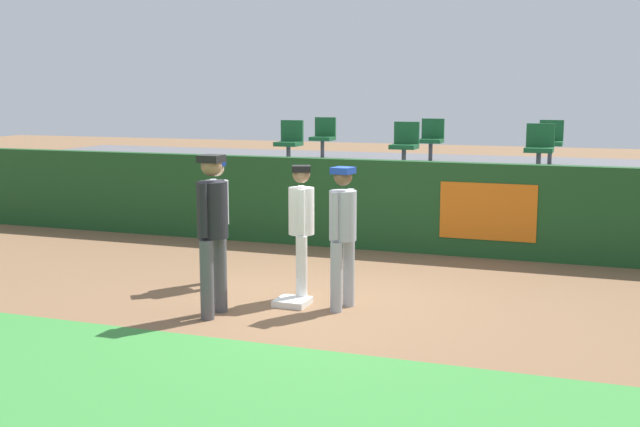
{
  "coord_description": "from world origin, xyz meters",
  "views": [
    {
      "loc": [
        3.36,
        -8.92,
        2.61
      ],
      "look_at": [
        -0.22,
        0.92,
        1.0
      ],
      "focal_mm": 44.64,
      "sensor_mm": 36.0,
      "label": 1
    }
  ],
  "objects_px": {
    "player_fielder_home": "(302,223)",
    "seat_back_right": "(551,140)",
    "seat_back_left": "(324,135)",
    "first_base": "(292,302)",
    "seat_front_left": "(290,140)",
    "player_runner_visitor": "(343,228)",
    "player_coach_visitor": "(217,213)",
    "seat_front_center": "(405,142)",
    "seat_back_center": "(432,137)",
    "player_umpire": "(213,224)",
    "seat_front_right": "(539,145)"
  },
  "relations": [
    {
      "from": "player_fielder_home",
      "to": "seat_back_right",
      "type": "xyz_separation_m",
      "value": [
        2.52,
        6.64,
        0.72
      ]
    },
    {
      "from": "player_fielder_home",
      "to": "seat_back_left",
      "type": "height_order",
      "value": "seat_back_left"
    },
    {
      "from": "first_base",
      "to": "seat_front_left",
      "type": "distance_m",
      "value": 5.84
    },
    {
      "from": "seat_back_left",
      "to": "player_runner_visitor",
      "type": "bearing_deg",
      "value": -68.5
    },
    {
      "from": "player_runner_visitor",
      "to": "player_coach_visitor",
      "type": "xyz_separation_m",
      "value": [
        -1.99,
        0.59,
        -0.01
      ]
    },
    {
      "from": "first_base",
      "to": "seat_front_left",
      "type": "bearing_deg",
      "value": 112.35
    },
    {
      "from": "player_coach_visitor",
      "to": "seat_front_center",
      "type": "xyz_separation_m",
      "value": [
        1.47,
        4.54,
        0.71
      ]
    },
    {
      "from": "player_fielder_home",
      "to": "player_coach_visitor",
      "type": "xyz_separation_m",
      "value": [
        -1.35,
        0.31,
        0.01
      ]
    },
    {
      "from": "player_fielder_home",
      "to": "player_coach_visitor",
      "type": "distance_m",
      "value": 1.39
    },
    {
      "from": "seat_front_center",
      "to": "player_fielder_home",
      "type": "bearing_deg",
      "value": -91.36
    },
    {
      "from": "seat_back_center",
      "to": "seat_back_right",
      "type": "bearing_deg",
      "value": -0.0
    },
    {
      "from": "seat_front_center",
      "to": "seat_front_left",
      "type": "distance_m",
      "value": 2.24
    },
    {
      "from": "player_coach_visitor",
      "to": "seat_front_left",
      "type": "height_order",
      "value": "seat_front_left"
    },
    {
      "from": "first_base",
      "to": "seat_front_left",
      "type": "xyz_separation_m",
      "value": [
        -2.13,
        5.18,
        1.66
      ]
    },
    {
      "from": "player_runner_visitor",
      "to": "player_coach_visitor",
      "type": "bearing_deg",
      "value": -95.83
    },
    {
      "from": "player_umpire",
      "to": "seat_back_left",
      "type": "height_order",
      "value": "seat_back_left"
    },
    {
      "from": "seat_front_right",
      "to": "first_base",
      "type": "bearing_deg",
      "value": -115.44
    },
    {
      "from": "player_umpire",
      "to": "player_fielder_home",
      "type": "bearing_deg",
      "value": 146.86
    },
    {
      "from": "player_umpire",
      "to": "first_base",
      "type": "bearing_deg",
      "value": 136.46
    },
    {
      "from": "player_fielder_home",
      "to": "first_base",
      "type": "bearing_deg",
      "value": -21.14
    },
    {
      "from": "seat_back_left",
      "to": "seat_front_left",
      "type": "distance_m",
      "value": 1.8
    },
    {
      "from": "seat_back_center",
      "to": "seat_back_right",
      "type": "height_order",
      "value": "same"
    },
    {
      "from": "first_base",
      "to": "seat_back_center",
      "type": "bearing_deg",
      "value": 88.21
    },
    {
      "from": "player_runner_visitor",
      "to": "player_umpire",
      "type": "bearing_deg",
      "value": -48.7
    },
    {
      "from": "seat_front_center",
      "to": "seat_back_left",
      "type": "distance_m",
      "value": 2.85
    },
    {
      "from": "seat_back_center",
      "to": "seat_front_center",
      "type": "bearing_deg",
      "value": -93.28
    },
    {
      "from": "first_base",
      "to": "player_fielder_home",
      "type": "height_order",
      "value": "player_fielder_home"
    },
    {
      "from": "seat_back_right",
      "to": "first_base",
      "type": "bearing_deg",
      "value": -109.88
    },
    {
      "from": "seat_back_left",
      "to": "seat_back_center",
      "type": "bearing_deg",
      "value": -0.0
    },
    {
      "from": "player_coach_visitor",
      "to": "seat_back_left",
      "type": "height_order",
      "value": "seat_back_left"
    },
    {
      "from": "seat_front_right",
      "to": "seat_back_left",
      "type": "distance_m",
      "value": 4.9
    },
    {
      "from": "seat_front_left",
      "to": "seat_back_center",
      "type": "bearing_deg",
      "value": 37.5
    },
    {
      "from": "player_umpire",
      "to": "seat_back_left",
      "type": "distance_m",
      "value": 7.86
    },
    {
      "from": "player_fielder_home",
      "to": "seat_back_left",
      "type": "xyz_separation_m",
      "value": [
        -2.09,
        6.64,
        0.72
      ]
    },
    {
      "from": "player_fielder_home",
      "to": "seat_front_center",
      "type": "height_order",
      "value": "seat_front_center"
    },
    {
      "from": "first_base",
      "to": "player_coach_visitor",
      "type": "height_order",
      "value": "player_coach_visitor"
    },
    {
      "from": "seat_back_right",
      "to": "seat_front_center",
      "type": "bearing_deg",
      "value": -143.23
    },
    {
      "from": "seat_front_right",
      "to": "seat_back_center",
      "type": "xyz_separation_m",
      "value": [
        -2.24,
        1.8,
        -0.0
      ]
    },
    {
      "from": "seat_back_center",
      "to": "seat_back_left",
      "type": "distance_m",
      "value": 2.31
    },
    {
      "from": "seat_back_left",
      "to": "seat_back_right",
      "type": "relative_size",
      "value": 1.0
    },
    {
      "from": "seat_front_center",
      "to": "seat_back_center",
      "type": "distance_m",
      "value": 1.8
    },
    {
      "from": "seat_back_left",
      "to": "first_base",
      "type": "bearing_deg",
      "value": -73.3
    },
    {
      "from": "player_fielder_home",
      "to": "seat_back_right",
      "type": "relative_size",
      "value": 2.02
    },
    {
      "from": "seat_back_right",
      "to": "player_umpire",
      "type": "bearing_deg",
      "value": -112.65
    },
    {
      "from": "player_runner_visitor",
      "to": "seat_back_right",
      "type": "xyz_separation_m",
      "value": [
        1.89,
        6.92,
        0.7
      ]
    },
    {
      "from": "first_base",
      "to": "seat_front_left",
      "type": "height_order",
      "value": "seat_front_left"
    },
    {
      "from": "player_fielder_home",
      "to": "player_coach_visitor",
      "type": "bearing_deg",
      "value": -124.0
    },
    {
      "from": "player_coach_visitor",
      "to": "seat_back_center",
      "type": "bearing_deg",
      "value": 126.66
    },
    {
      "from": "first_base",
      "to": "player_umpire",
      "type": "distance_m",
      "value": 1.46
    },
    {
      "from": "seat_front_center",
      "to": "seat_back_center",
      "type": "height_order",
      "value": "same"
    }
  ]
}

